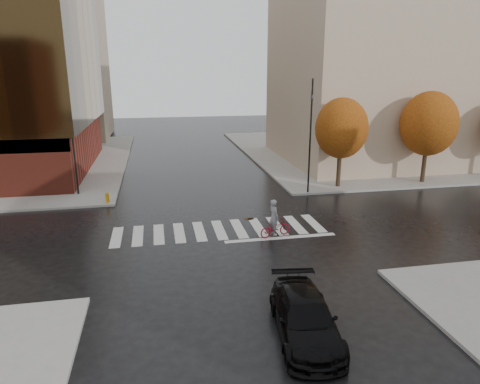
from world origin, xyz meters
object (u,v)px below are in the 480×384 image
at_px(traffic_light_ne, 311,128).
at_px(fire_hydrant, 107,197).
at_px(sedan, 305,317).
at_px(cyclist, 275,224).
at_px(traffic_light_nw, 72,135).

bearing_deg(traffic_light_ne, fire_hydrant, -2.99).
relative_size(sedan, fire_hydrant, 6.80).
distance_m(cyclist, traffic_light_ne, 9.45).
relative_size(traffic_light_nw, fire_hydrant, 10.52).
height_order(cyclist, traffic_light_nw, traffic_light_nw).
height_order(sedan, traffic_light_nw, traffic_light_nw).
xyz_separation_m(traffic_light_nw, traffic_light_ne, (15.96, -2.70, 0.39)).
relative_size(traffic_light_ne, fire_hydrant, 11.34).
bearing_deg(fire_hydrant, traffic_light_ne, -0.83).
relative_size(cyclist, fire_hydrant, 2.97).
bearing_deg(cyclist, sedan, 154.71).
xyz_separation_m(cyclist, fire_hydrant, (-9.24, 7.50, -0.17)).
height_order(traffic_light_ne, fire_hydrant, traffic_light_ne).
bearing_deg(fire_hydrant, sedan, -64.21).
relative_size(sedan, cyclist, 2.29).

